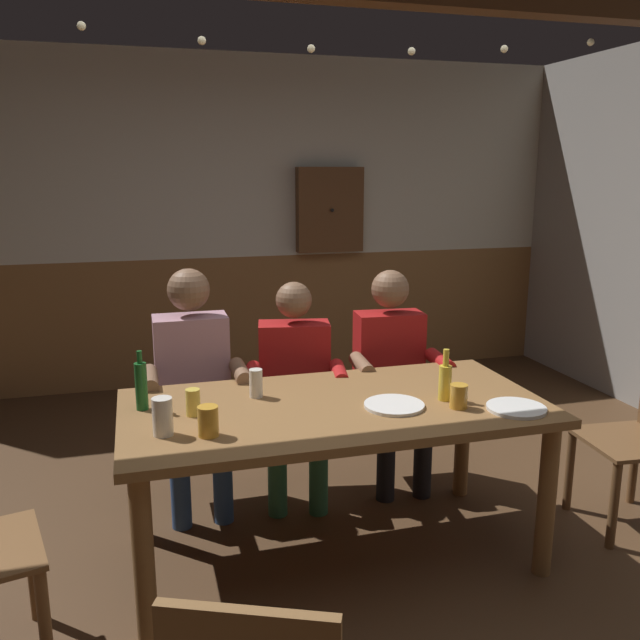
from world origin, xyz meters
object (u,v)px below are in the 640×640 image
(pint_glass_1, at_px, (163,417))
(plate_1, at_px, (516,408))
(pint_glass_3, at_px, (459,396))
(pint_glass_4, at_px, (208,421))
(dining_table, at_px, (335,424))
(person_0, at_px, (193,378))
(bottle_0, at_px, (445,381))
(bottle_1, at_px, (141,385))
(person_2, at_px, (392,367))
(plate_0, at_px, (394,405))
(person_1, at_px, (295,380))
(pint_glass_2, at_px, (256,383))
(wall_dart_cabinet, at_px, (330,210))
(pint_glass_0, at_px, (193,402))

(pint_glass_1, bearing_deg, plate_1, -4.80)
(pint_glass_3, relative_size, pint_glass_4, 0.87)
(dining_table, distance_m, person_0, 0.90)
(pint_glass_1, xyz_separation_m, pint_glass_3, (1.26, -0.04, -0.02))
(person_0, xyz_separation_m, pint_glass_4, (-0.02, -0.92, 0.11))
(bottle_0, distance_m, bottle_1, 1.34)
(person_2, relative_size, pint_glass_1, 7.97)
(plate_0, bearing_deg, bottle_0, 5.28)
(person_0, height_order, bottle_0, person_0)
(person_0, distance_m, plate_1, 1.63)
(person_1, xyz_separation_m, bottle_0, (0.51, -0.77, 0.20))
(person_1, relative_size, pint_glass_2, 8.94)
(bottle_0, distance_m, pint_glass_2, 0.86)
(bottle_0, height_order, pint_glass_3, bottle_0)
(bottle_1, bearing_deg, pint_glass_4, -56.97)
(dining_table, distance_m, person_2, 0.89)
(pint_glass_2, height_order, wall_dart_cabinet, wall_dart_cabinet)
(bottle_0, xyz_separation_m, pint_glass_1, (-1.24, -0.08, -0.01))
(plate_0, relative_size, pint_glass_1, 1.74)
(person_0, relative_size, pint_glass_3, 11.94)
(pint_glass_0, bearing_deg, person_0, 85.15)
(plate_1, height_order, pint_glass_4, pint_glass_4)
(wall_dart_cabinet, bearing_deg, person_1, -111.46)
(person_0, relative_size, bottle_1, 4.82)
(person_1, relative_size, pint_glass_3, 11.04)
(dining_table, relative_size, bottle_0, 7.89)
(dining_table, xyz_separation_m, pint_glass_4, (-0.58, -0.21, 0.16))
(person_2, distance_m, plate_1, 1.00)
(bottle_0, distance_m, pint_glass_0, 1.12)
(plate_1, height_order, pint_glass_1, pint_glass_1)
(pint_glass_1, bearing_deg, pint_glass_4, -17.71)
(person_1, xyz_separation_m, wall_dart_cabinet, (0.79, 2.02, 0.80))
(person_1, distance_m, pint_glass_2, 0.61)
(person_1, xyz_separation_m, pint_glass_2, (-0.30, -0.50, 0.17))
(pint_glass_0, distance_m, wall_dart_cabinet, 3.08)
(plate_1, distance_m, pint_glass_0, 1.39)
(pint_glass_0, bearing_deg, person_2, 29.62)
(pint_glass_2, height_order, pint_glass_4, pint_glass_2)
(pint_glass_3, bearing_deg, pint_glass_1, 178.40)
(pint_glass_0, height_order, pint_glass_3, pint_glass_0)
(person_2, height_order, bottle_1, person_2)
(pint_glass_0, height_order, pint_glass_4, pint_glass_4)
(pint_glass_3, bearing_deg, plate_1, -21.22)
(plate_0, distance_m, pint_glass_1, 0.99)
(pint_glass_0, bearing_deg, pint_glass_2, 28.01)
(bottle_1, bearing_deg, pint_glass_0, -32.82)
(person_2, bearing_deg, pint_glass_4, 43.57)
(person_1, height_order, pint_glass_1, person_1)
(pint_glass_2, bearing_deg, person_1, 58.77)
(person_2, relative_size, pint_glass_0, 10.50)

